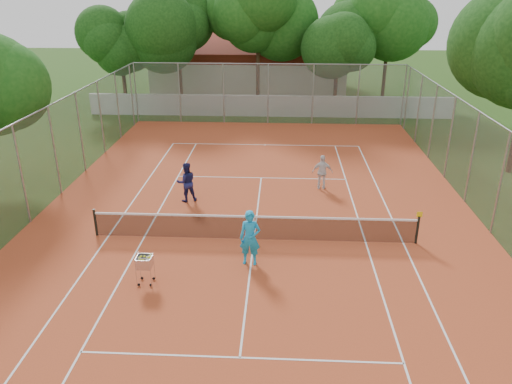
{
  "coord_description": "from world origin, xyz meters",
  "views": [
    {
      "loc": [
        0.93,
        -16.42,
        8.75
      ],
      "look_at": [
        0.0,
        1.5,
        1.3
      ],
      "focal_mm": 35.0,
      "sensor_mm": 36.0,
      "label": 1
    }
  ],
  "objects_px": {
    "tennis_net": "(254,227)",
    "player_far_right": "(322,172)",
    "ball_hopper": "(145,269)",
    "clubhouse": "(250,65)",
    "player_far_left": "(186,182)",
    "player_near": "(250,238)"
  },
  "relations": [
    {
      "from": "player_near",
      "to": "ball_hopper",
      "type": "relative_size",
      "value": 1.85
    },
    {
      "from": "tennis_net",
      "to": "clubhouse",
      "type": "distance_m",
      "value": 29.12
    },
    {
      "from": "clubhouse",
      "to": "ball_hopper",
      "type": "bearing_deg",
      "value": -92.21
    },
    {
      "from": "player_far_left",
      "to": "ball_hopper",
      "type": "bearing_deg",
      "value": 67.44
    },
    {
      "from": "ball_hopper",
      "to": "player_far_left",
      "type": "bearing_deg",
      "value": 92.41
    },
    {
      "from": "player_far_left",
      "to": "clubhouse",
      "type": "bearing_deg",
      "value": -113.97
    },
    {
      "from": "player_near",
      "to": "player_far_right",
      "type": "height_order",
      "value": "player_near"
    },
    {
      "from": "clubhouse",
      "to": "player_far_left",
      "type": "relative_size",
      "value": 9.37
    },
    {
      "from": "player_far_right",
      "to": "ball_hopper",
      "type": "bearing_deg",
      "value": 55.05
    },
    {
      "from": "clubhouse",
      "to": "ball_hopper",
      "type": "relative_size",
      "value": 15.78
    },
    {
      "from": "ball_hopper",
      "to": "clubhouse",
      "type": "bearing_deg",
      "value": 91.29
    },
    {
      "from": "player_far_right",
      "to": "ball_hopper",
      "type": "relative_size",
      "value": 1.55
    },
    {
      "from": "player_near",
      "to": "player_far_right",
      "type": "bearing_deg",
      "value": 71.92
    },
    {
      "from": "player_far_left",
      "to": "player_far_right",
      "type": "distance_m",
      "value": 6.23
    },
    {
      "from": "player_far_left",
      "to": "player_far_right",
      "type": "height_order",
      "value": "player_far_left"
    },
    {
      "from": "tennis_net",
      "to": "player_far_right",
      "type": "distance_m",
      "value": 5.93
    },
    {
      "from": "player_far_right",
      "to": "ball_hopper",
      "type": "xyz_separation_m",
      "value": [
        -6.1,
        -8.31,
        -0.28
      ]
    },
    {
      "from": "ball_hopper",
      "to": "tennis_net",
      "type": "bearing_deg",
      "value": 47.48
    },
    {
      "from": "tennis_net",
      "to": "clubhouse",
      "type": "bearing_deg",
      "value": 93.95
    },
    {
      "from": "player_near",
      "to": "ball_hopper",
      "type": "distance_m",
      "value": 3.53
    },
    {
      "from": "tennis_net",
      "to": "player_far_right",
      "type": "height_order",
      "value": "player_far_right"
    },
    {
      "from": "player_near",
      "to": "player_far_right",
      "type": "xyz_separation_m",
      "value": [
        2.89,
        6.92,
        -0.16
      ]
    }
  ]
}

